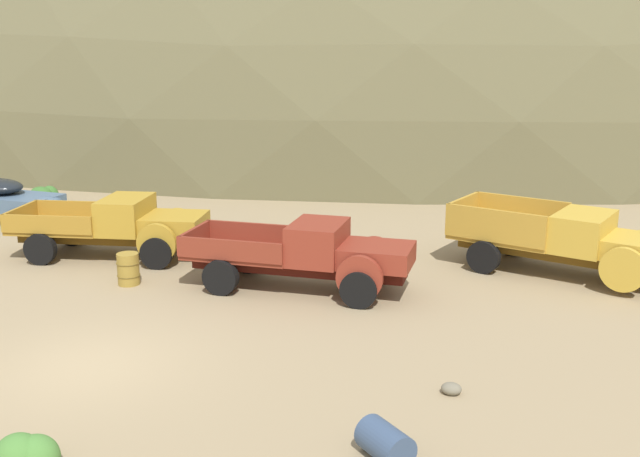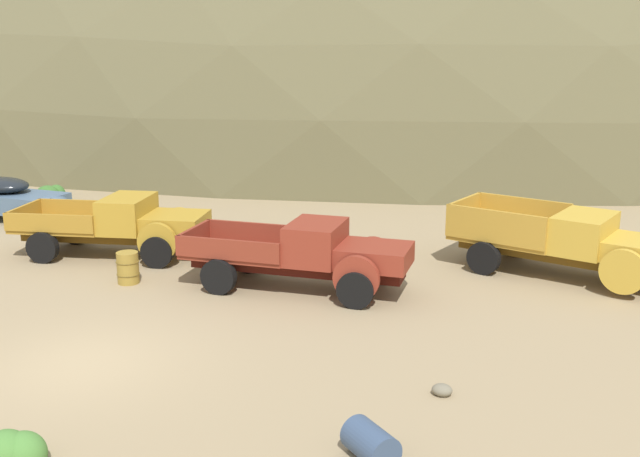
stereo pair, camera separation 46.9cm
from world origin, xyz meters
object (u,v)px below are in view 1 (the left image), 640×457
object	(u,v)px
car_chalk_blue	(4,199)
oil_drum_foreground	(128,269)
truck_rust_red	(315,255)
truck_mustard	(124,226)
truck_faded_yellow	(575,241)
oil_drum_by_truck	(385,443)

from	to	relation	value
car_chalk_blue	oil_drum_foreground	world-z (taller)	car_chalk_blue
truck_rust_red	car_chalk_blue	bearing A→B (deg)	161.06
car_chalk_blue	oil_drum_foreground	size ratio (longest dim) A/B	5.55
truck_rust_red	oil_drum_foreground	size ratio (longest dim) A/B	7.02
truck_mustard	truck_faded_yellow	distance (m)	13.47
car_chalk_blue	truck_faded_yellow	world-z (taller)	truck_faded_yellow
car_chalk_blue	oil_drum_by_truck	size ratio (longest dim) A/B	4.57
truck_rust_red	truck_faded_yellow	xyz separation A→B (m)	(6.65, 3.46, 0.04)
truck_faded_yellow	car_chalk_blue	bearing A→B (deg)	-165.07
truck_faded_yellow	oil_drum_by_truck	distance (m)	11.47
car_chalk_blue	oil_drum_foreground	xyz separation A→B (m)	(8.52, -5.15, -0.37)
truck_rust_red	truck_faded_yellow	distance (m)	7.49
truck_faded_yellow	truck_rust_red	bearing A→B (deg)	-135.92
truck_mustard	oil_drum_foreground	xyz separation A→B (m)	(1.56, -2.33, -0.55)
truck_rust_red	truck_faded_yellow	size ratio (longest dim) A/B	0.95
car_chalk_blue	oil_drum_by_truck	world-z (taller)	car_chalk_blue
truck_faded_yellow	oil_drum_by_truck	xyz separation A→B (m)	(-2.94, -11.06, -0.73)
truck_faded_yellow	oil_drum_by_truck	world-z (taller)	truck_faded_yellow
truck_mustard	oil_drum_foreground	distance (m)	2.86
car_chalk_blue	oil_drum_by_truck	distance (m)	20.87
truck_rust_red	oil_drum_foreground	distance (m)	5.23
truck_mustard	truck_rust_red	xyz separation A→B (m)	(6.64, -1.22, -0.00)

